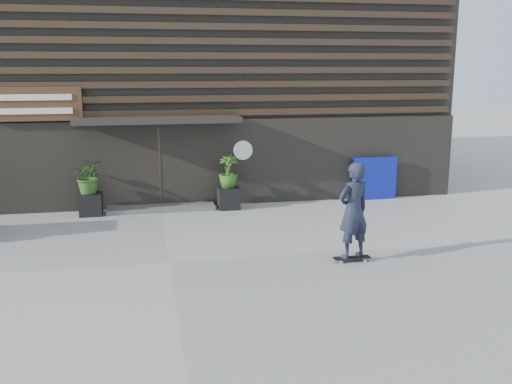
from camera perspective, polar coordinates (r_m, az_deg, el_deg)
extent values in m
plane|color=#A09C98|center=(12.20, -8.53, -6.89)|extent=(80.00, 80.00, 0.00)
cube|color=#51504E|center=(16.60, -9.31, -1.54)|extent=(3.00, 0.80, 0.12)
cube|color=black|center=(16.41, -15.96, -1.16)|extent=(0.60, 0.60, 0.60)
imported|color=#2D591E|center=(16.25, -16.12, 1.52)|extent=(0.86, 0.75, 0.96)
cube|color=black|center=(16.51, -2.72, -0.61)|extent=(0.60, 0.60, 0.60)
imported|color=#2D591E|center=(16.35, -2.74, 2.05)|extent=(0.54, 0.54, 0.96)
cube|color=#0B1497|center=(17.93, 11.60, 1.32)|extent=(1.39, 0.15, 1.30)
cube|color=black|center=(21.53, -10.20, 12.14)|extent=(18.00, 10.00, 8.00)
cube|color=black|center=(16.69, -9.50, 2.70)|extent=(18.00, 0.12, 2.50)
cube|color=#38281E|center=(16.46, -9.67, 7.65)|extent=(17.60, 0.08, 0.18)
cube|color=#38281E|center=(16.43, -9.72, 9.01)|extent=(17.60, 0.08, 0.18)
cube|color=#38281E|center=(16.42, -9.77, 10.38)|extent=(17.60, 0.08, 0.18)
cube|color=#38281E|center=(16.41, -9.82, 11.75)|extent=(17.60, 0.08, 0.18)
cube|color=#38281E|center=(16.41, -9.87, 13.12)|extent=(17.60, 0.08, 0.18)
cube|color=#38281E|center=(16.43, -9.92, 14.48)|extent=(17.60, 0.08, 0.18)
cube|color=#38281E|center=(16.45, -9.97, 15.85)|extent=(17.60, 0.08, 0.18)
cube|color=#38281E|center=(16.48, -10.02, 17.21)|extent=(17.60, 0.08, 0.18)
cube|color=black|center=(16.09, -9.61, 7.01)|extent=(4.50, 1.00, 0.15)
cube|color=black|center=(16.87, -9.50, 2.45)|extent=(2.40, 0.30, 2.30)
cube|color=#38281E|center=(16.69, -9.48, 2.35)|extent=(0.06, 0.10, 2.30)
cube|color=#472B19|center=(16.59, -20.92, 8.10)|extent=(2.40, 0.10, 0.90)
cube|color=beige|center=(16.51, -21.01, 8.70)|extent=(1.90, 0.02, 0.16)
cube|color=beige|center=(16.53, -20.91, 7.46)|extent=(1.90, 0.02, 0.16)
cylinder|color=white|center=(16.80, -1.30, 4.13)|extent=(0.56, 0.03, 0.56)
cube|color=black|center=(12.27, 9.42, -6.39)|extent=(0.78, 0.20, 0.02)
cylinder|color=#A0A19C|center=(12.11, 8.41, -6.89)|extent=(0.06, 0.03, 0.06)
cylinder|color=beige|center=(12.29, 8.10, -6.60)|extent=(0.06, 0.03, 0.06)
cylinder|color=#A0A09C|center=(12.29, 10.72, -6.69)|extent=(0.06, 0.03, 0.06)
cylinder|color=#B9B9B3|center=(12.46, 10.38, -6.40)|extent=(0.06, 0.03, 0.06)
imported|color=black|center=(11.99, 9.59, -1.80)|extent=(0.85, 0.69, 2.00)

